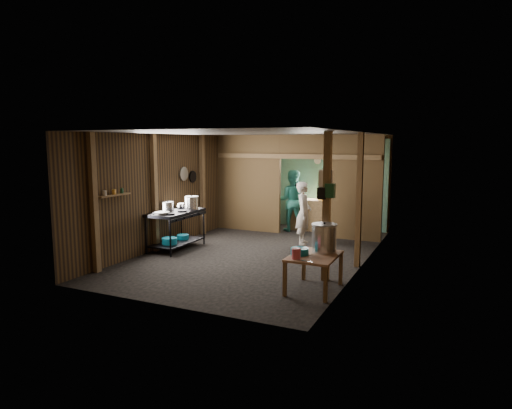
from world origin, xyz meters
The scene contains 42 objects.
floor centered at (0.00, 0.00, 0.00)m, with size 4.50×7.00×0.00m, color black.
ceiling centered at (0.00, 0.00, 2.60)m, with size 4.50×7.00×0.00m, color #504A42.
wall_back centered at (0.00, 3.50, 1.30)m, with size 4.50×0.00×2.60m, color #51371B.
wall_front centered at (0.00, -3.50, 1.30)m, with size 4.50×0.00×2.60m, color #51371B.
wall_left centered at (-2.25, 0.00, 1.30)m, with size 0.00×7.00×2.60m, color #51371B.
wall_right centered at (2.25, 0.00, 1.30)m, with size 0.00×7.00×2.60m, color #51371B.
partition_left centered at (-1.32, 2.20, 1.30)m, with size 1.85×0.10×2.60m, color brown.
partition_right centered at (1.57, 2.20, 1.30)m, with size 1.35×0.10×2.60m, color brown.
partition_header centered at (0.25, 2.20, 2.30)m, with size 1.30×0.10×0.60m, color brown.
turquoise_panel centered at (0.00, 3.44, 1.25)m, with size 4.40×0.06×2.50m, color #579D8F.
back_counter centered at (0.30, 2.95, 0.42)m, with size 1.20×0.50×0.85m, color #A17C4C.
wall_clock centered at (0.25, 3.40, 1.90)m, with size 0.20×0.20×0.03m, color silver.
post_left_a centered at (-2.18, -2.60, 1.30)m, with size 0.10×0.12×2.60m, color #A17C4C.
post_left_b centered at (-2.18, -0.80, 1.30)m, with size 0.10×0.12×2.60m, color #A17C4C.
post_left_c centered at (-2.18, 1.20, 1.30)m, with size 0.10×0.12×2.60m, color #A17C4C.
post_right centered at (2.18, -0.20, 1.30)m, with size 0.10×0.12×2.60m, color #A17C4C.
post_free centered at (1.85, -1.30, 1.30)m, with size 0.12×0.12×2.60m, color #A17C4C.
cross_beam centered at (0.00, 2.15, 2.05)m, with size 4.40×0.12×0.12m, color #A17C4C.
pan_lid_big centered at (-2.21, 0.40, 1.65)m, with size 0.34×0.34×0.03m, color gray.
pan_lid_small centered at (-2.21, 0.80, 1.55)m, with size 0.30×0.30×0.03m, color black.
wall_shelf centered at (-2.15, -2.10, 1.40)m, with size 0.14×0.80×0.03m, color #A17C4C.
jar_white centered at (-2.15, -2.35, 1.47)m, with size 0.07×0.07×0.10m, color silver.
jar_yellow centered at (-2.15, -2.10, 1.47)m, with size 0.08×0.08×0.10m, color gold.
jar_green centered at (-2.15, -1.88, 1.47)m, with size 0.06×0.06×0.10m, color #1B4E2C.
bag_white centered at (1.80, -1.22, 1.78)m, with size 0.22×0.15×0.32m, color silver.
bag_green centered at (1.92, -1.36, 1.60)m, with size 0.16×0.12×0.24m, color #1B4E2C.
bag_black centered at (1.78, -1.38, 1.55)m, with size 0.14×0.10×0.20m, color black.
gas_range centered at (-1.88, -0.45, 0.44)m, with size 0.76×1.48×0.87m, color black, non-canonical shape.
prep_table centered at (1.83, -1.91, 0.30)m, with size 0.73×1.01×0.60m, color tan, non-canonical shape.
stove_pot_large centered at (-1.71, -0.05, 1.01)m, with size 0.32×0.32×0.32m, color silver, non-canonical shape.
stove_pot_med centered at (-2.05, -0.51, 0.97)m, with size 0.27×0.27×0.23m, color silver, non-canonical shape.
stove_saucepan centered at (-2.05, 0.00, 0.93)m, with size 0.18×0.18×0.11m, color silver.
frying_pan centered at (-1.88, -0.96, 0.90)m, with size 0.32×0.54×0.07m, color gray, non-canonical shape.
blue_tub_front centered at (-1.88, -0.72, 0.24)m, with size 0.34×0.34×0.14m, color #0F7B9B.
blue_tub_back centered at (-1.88, -0.19, 0.22)m, with size 0.27×0.27×0.11m, color #0F7B9B.
stock_pot centered at (1.92, -1.65, 0.82)m, with size 0.43×0.43×0.50m, color silver, non-canonical shape.
wash_basin centered at (1.61, -1.99, 0.65)m, with size 0.30×0.30×0.11m, color #0F7B9B.
pink_bucket centered at (1.65, -2.27, 0.68)m, with size 0.14×0.14×0.17m, color #D34C5E.
knife centered at (1.80, -2.35, 0.60)m, with size 0.30×0.04×0.01m, color silver.
yellow_tub centered at (0.59, 2.95, 0.95)m, with size 0.36×0.36×0.20m, color gold.
cook centered at (0.59, 1.22, 0.75)m, with size 0.54×0.36×1.49m, color silver.
worker_back centered at (-0.22, 2.61, 0.83)m, with size 0.81×0.63×1.67m, color #2B8173.
Camera 1 is at (3.93, -8.76, 2.43)m, focal length 31.39 mm.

